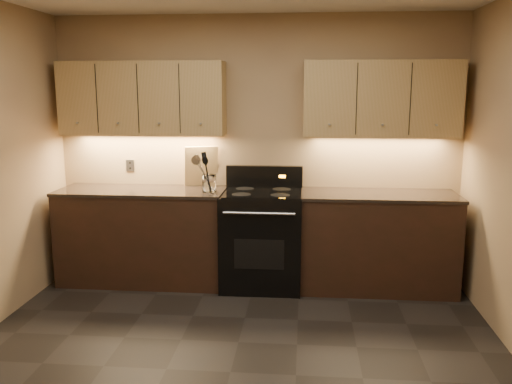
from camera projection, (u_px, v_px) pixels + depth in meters
floor at (230, 372)px, 3.68m from camera, size 4.00×4.00×0.00m
wall_back at (257, 149)px, 5.39m from camera, size 4.00×0.04×2.60m
counter_left at (143, 235)px, 5.35m from camera, size 1.62×0.62×0.93m
counter_right at (377, 241)px, 5.15m from camera, size 1.46×0.62×0.93m
stove at (262, 238)px, 5.23m from camera, size 0.76×0.68×1.14m
upper_cab_left at (142, 98)px, 5.25m from camera, size 1.60×0.30×0.70m
upper_cab_right at (381, 99)px, 5.04m from camera, size 1.44×0.30×0.70m
outlet_plate at (130, 166)px, 5.53m from camera, size 0.08×0.01×0.12m
utensil_crock at (209, 184)px, 5.12m from camera, size 0.16×0.16×0.17m
cutting_board at (201, 166)px, 5.41m from camera, size 0.35×0.22×0.41m
black_spoon at (210, 172)px, 5.12m from camera, size 0.10×0.17×0.35m
black_turner at (210, 171)px, 5.07m from camera, size 0.17×0.15×0.40m
steel_spatula at (211, 170)px, 5.10m from camera, size 0.23×0.15×0.40m
steel_skimmer at (213, 172)px, 5.09m from camera, size 0.24×0.12×0.36m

